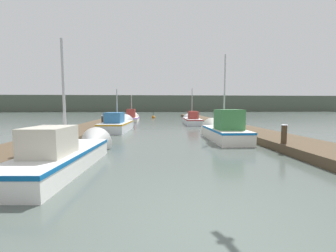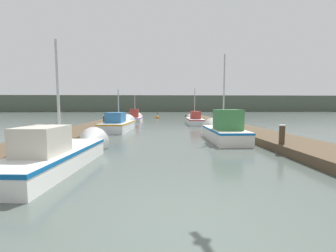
% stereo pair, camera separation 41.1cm
% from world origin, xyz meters
% --- Properties ---
extents(ground_plane, '(200.00, 200.00, 0.00)m').
position_xyz_m(ground_plane, '(0.00, 0.00, 0.00)').
color(ground_plane, '#47514C').
extents(dock_left, '(2.42, 40.00, 0.35)m').
position_xyz_m(dock_left, '(-5.55, 16.00, 0.18)').
color(dock_left, '#4C3D2B').
rests_on(dock_left, ground_plane).
extents(dock_right, '(2.42, 40.00, 0.35)m').
position_xyz_m(dock_right, '(5.55, 16.00, 0.18)').
color(dock_right, '#4C3D2B').
rests_on(dock_right, ground_plane).
extents(distant_shore_ridge, '(120.00, 16.00, 5.07)m').
position_xyz_m(distant_shore_ridge, '(0.00, 73.61, 2.53)').
color(distant_shore_ridge, '#4C5647').
rests_on(distant_shore_ridge, ground_plane).
extents(fishing_boat_0, '(1.78, 5.62, 4.21)m').
position_xyz_m(fishing_boat_0, '(-3.35, 3.76, 0.41)').
color(fishing_boat_0, silver).
rests_on(fishing_boat_0, ground_plane).
extents(fishing_boat_1, '(1.66, 4.91, 5.01)m').
position_xyz_m(fishing_boat_1, '(3.18, 8.72, 0.53)').
color(fishing_boat_1, silver).
rests_on(fishing_boat_1, ground_plane).
extents(fishing_boat_2, '(2.10, 5.46, 3.57)m').
position_xyz_m(fishing_boat_2, '(-3.32, 13.95, 0.45)').
color(fishing_boat_2, silver).
rests_on(fishing_boat_2, ground_plane).
extents(fishing_boat_3, '(1.68, 5.59, 3.98)m').
position_xyz_m(fishing_boat_3, '(3.30, 19.47, 0.41)').
color(fishing_boat_3, silver).
rests_on(fishing_boat_3, ground_plane).
extents(fishing_boat_4, '(1.68, 4.72, 3.70)m').
position_xyz_m(fishing_boat_4, '(-3.22, 24.58, 0.37)').
color(fishing_boat_4, silver).
rests_on(fishing_boat_4, ground_plane).
extents(mooring_piling_0, '(0.29, 0.29, 1.14)m').
position_xyz_m(mooring_piling_0, '(-4.40, 13.63, 0.58)').
color(mooring_piling_0, '#473523').
rests_on(mooring_piling_0, ground_plane).
extents(mooring_piling_1, '(0.24, 0.24, 1.19)m').
position_xyz_m(mooring_piling_1, '(-4.51, 3.78, 0.60)').
color(mooring_piling_1, '#473523').
rests_on(mooring_piling_1, ground_plane).
extents(mooring_piling_3, '(0.25, 0.25, 1.12)m').
position_xyz_m(mooring_piling_3, '(4.56, 5.23, 0.57)').
color(mooring_piling_3, '#473523').
rests_on(mooring_piling_3, ground_plane).
extents(channel_buoy, '(0.50, 0.50, 1.00)m').
position_xyz_m(channel_buoy, '(-0.56, 30.32, 0.15)').
color(channel_buoy, '#BF6513').
rests_on(channel_buoy, ground_plane).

